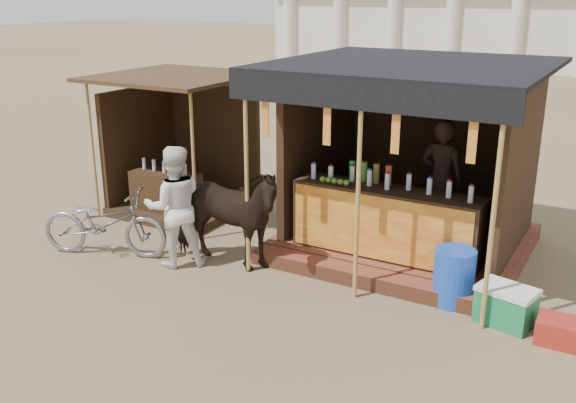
# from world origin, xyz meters

# --- Properties ---
(ground) EXTENTS (120.00, 120.00, 0.00)m
(ground) POSITION_xyz_m (0.00, 0.00, 0.00)
(ground) COLOR #846B4C
(ground) RESTS_ON ground
(main_stall) EXTENTS (3.60, 3.61, 2.78)m
(main_stall) POSITION_xyz_m (1.03, 3.36, 1.03)
(main_stall) COLOR brown
(main_stall) RESTS_ON ground
(secondary_stall) EXTENTS (2.40, 2.40, 2.38)m
(secondary_stall) POSITION_xyz_m (-3.17, 3.24, 0.85)
(secondary_stall) COLOR #382114
(secondary_stall) RESTS_ON ground
(cow) EXTENTS (1.88, 1.06, 1.50)m
(cow) POSITION_xyz_m (-0.96, 1.49, 0.75)
(cow) COLOR black
(cow) RESTS_ON ground
(motorbike) EXTENTS (1.99, 1.26, 0.99)m
(motorbike) POSITION_xyz_m (-2.73, 1.01, 0.49)
(motorbike) COLOR gray
(motorbike) RESTS_ON ground
(bystander) EXTENTS (1.06, 1.04, 1.72)m
(bystander) POSITION_xyz_m (-1.61, 1.26, 0.86)
(bystander) COLOR white
(bystander) RESTS_ON ground
(blue_barrel) EXTENTS (0.63, 0.63, 0.71)m
(blue_barrel) POSITION_xyz_m (2.12, 2.00, 0.36)
(blue_barrel) COLOR blue
(blue_barrel) RESTS_ON ground
(red_crate) EXTENTS (0.44, 0.41, 0.28)m
(red_crate) POSITION_xyz_m (3.39, 1.65, 0.14)
(red_crate) COLOR maroon
(red_crate) RESTS_ON ground
(cooler) EXTENTS (0.72, 0.58, 0.46)m
(cooler) POSITION_xyz_m (2.80, 1.79, 0.23)
(cooler) COLOR #1B7D4A
(cooler) RESTS_ON ground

